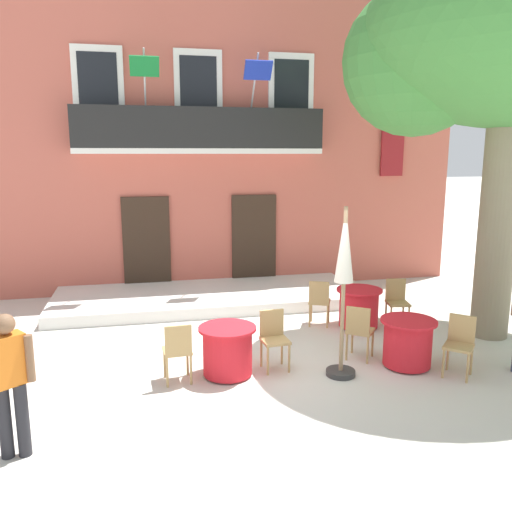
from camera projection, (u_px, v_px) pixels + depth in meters
name	position (u px, v px, depth m)	size (l,w,h in m)	color
ground_plane	(278.00, 367.00, 8.13)	(120.00, 120.00, 0.00)	beige
building_facade	(191.00, 136.00, 13.98)	(13.00, 5.09, 7.50)	#BC5B4C
entrance_step_platform	(208.00, 297.00, 11.61)	(6.72, 2.43, 0.25)	silver
plane_tree	(509.00, 43.00, 8.59)	(5.24, 4.60, 6.77)	#7F755B
cafe_table_near_tree	(228.00, 350.00, 7.75)	(0.86, 0.86, 0.76)	red
cafe_chair_near_tree_0	(178.00, 349.00, 7.45)	(0.42, 0.42, 0.91)	tan
cafe_chair_near_tree_1	(274.00, 335.00, 8.00)	(0.43, 0.43, 0.91)	tan
cafe_table_middle	(408.00, 342.00, 8.08)	(0.86, 0.86, 0.76)	red
cafe_chair_middle_0	(359.00, 329.00, 8.30)	(0.56, 0.56, 0.91)	tan
cafe_chair_middle_1	(460.00, 341.00, 7.74)	(0.57, 0.57, 0.91)	tan
cafe_table_front	(359.00, 308.00, 9.90)	(0.86, 0.86, 0.76)	red
cafe_chair_front_0	(319.00, 300.00, 9.95)	(0.53, 0.53, 0.91)	tan
cafe_chair_front_1	(397.00, 299.00, 9.98)	(0.46, 0.46, 0.91)	tan
cafe_umbrella	(344.00, 267.00, 7.50)	(0.44, 0.44, 2.55)	#997A56
pedestrian_near_entrance	(10.00, 378.00, 5.55)	(0.53, 0.38, 1.64)	#232328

